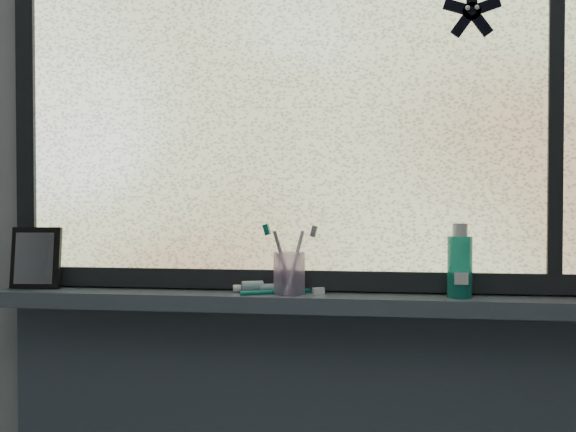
# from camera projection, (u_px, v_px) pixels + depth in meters

# --- Properties ---
(wall_back) EXTENTS (3.00, 0.01, 2.50)m
(wall_back) POSITION_uv_depth(u_px,v_px,m) (311.00, 202.00, 1.67)
(wall_back) COLOR #9EA3A8
(wall_back) RESTS_ON ground
(windowsill) EXTENTS (1.62, 0.14, 0.04)m
(windowsill) POSITION_uv_depth(u_px,v_px,m) (308.00, 302.00, 1.61)
(windowsill) COLOR #47515F
(windowsill) RESTS_ON wall_back
(window_pane) EXTENTS (1.50, 0.01, 1.00)m
(window_pane) POSITION_uv_depth(u_px,v_px,m) (310.00, 93.00, 1.65)
(window_pane) COLOR silver
(window_pane) RESTS_ON wall_back
(frame_bottom) EXTENTS (1.60, 0.03, 0.05)m
(frame_bottom) POSITION_uv_depth(u_px,v_px,m) (310.00, 280.00, 1.65)
(frame_bottom) COLOR black
(frame_bottom) RESTS_ON windowsill
(frame_left) EXTENTS (0.05, 0.03, 1.10)m
(frame_left) POSITION_uv_depth(u_px,v_px,m) (27.00, 100.00, 1.75)
(frame_left) COLOR black
(frame_left) RESTS_ON wall_back
(frame_mullion) EXTENTS (0.03, 0.03, 1.00)m
(frame_mullion) POSITION_uv_depth(u_px,v_px,m) (555.00, 88.00, 1.56)
(frame_mullion) COLOR black
(frame_mullion) RESTS_ON wall_back
(starfish_sticker) EXTENTS (0.15, 0.02, 0.15)m
(starfish_sticker) POSITION_uv_depth(u_px,v_px,m) (472.00, 11.00, 1.57)
(starfish_sticker) COLOR black
(starfish_sticker) RESTS_ON window_pane
(vanity_mirror) EXTENTS (0.14, 0.08, 0.16)m
(vanity_mirror) POSITION_uv_depth(u_px,v_px,m) (36.00, 258.00, 1.71)
(vanity_mirror) COLOR black
(vanity_mirror) RESTS_ON windowsill
(toothpaste_tube) EXTENTS (0.17, 0.09, 0.03)m
(toothpaste_tube) POSITION_uv_depth(u_px,v_px,m) (259.00, 287.00, 1.63)
(toothpaste_tube) COLOR silver
(toothpaste_tube) RESTS_ON windowsill
(toothbrush_cup) EXTENTS (0.08, 0.08, 0.10)m
(toothbrush_cup) POSITION_uv_depth(u_px,v_px,m) (289.00, 273.00, 1.61)
(toothbrush_cup) COLOR #D3B0E9
(toothbrush_cup) RESTS_ON windowsill
(toothbrush_lying) EXTENTS (0.22, 0.12, 0.02)m
(toothbrush_lying) POSITION_uv_depth(u_px,v_px,m) (276.00, 291.00, 1.61)
(toothbrush_lying) COLOR #0E7F6C
(toothbrush_lying) RESTS_ON windowsill
(mouthwash_bottle) EXTENTS (0.08, 0.08, 0.15)m
(mouthwash_bottle) POSITION_uv_depth(u_px,v_px,m) (460.00, 260.00, 1.55)
(mouthwash_bottle) COLOR #1B8C7D
(mouthwash_bottle) RESTS_ON windowsill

